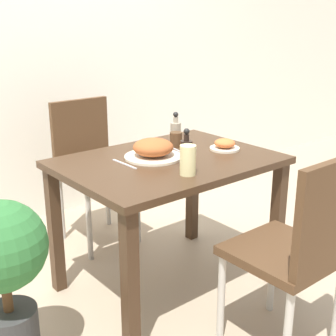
{
  "coord_description": "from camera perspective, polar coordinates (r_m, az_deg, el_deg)",
  "views": [
    {
      "loc": [
        -1.45,
        -1.76,
        1.42
      ],
      "look_at": [
        0.0,
        0.0,
        0.68
      ],
      "focal_mm": 50.0,
      "sensor_mm": 36.0,
      "label": 1
    }
  ],
  "objects": [
    {
      "name": "spoon_utensil",
      "position": [
        2.51,
        1.43,
        2.05
      ],
      "size": [
        0.04,
        0.18,
        0.0
      ],
      "rotation": [
        0.0,
        0.0,
        1.4
      ],
      "color": "silver",
      "rests_on": "dining_table"
    },
    {
      "name": "side_plate",
      "position": [
        2.56,
        6.93,
        2.81
      ],
      "size": [
        0.16,
        0.16,
        0.06
      ],
      "color": "beige",
      "rests_on": "dining_table"
    },
    {
      "name": "drink_cup",
      "position": [
        2.6,
        0.98,
        3.51
      ],
      "size": [
        0.07,
        0.07,
        0.08
      ],
      "color": "#4C331E",
      "rests_on": "dining_table"
    },
    {
      "name": "potted_plant_left",
      "position": [
        1.99,
        -19.39,
        -11.55
      ],
      "size": [
        0.36,
        0.36,
        0.76
      ],
      "color": "#333333",
      "rests_on": "ground_plane"
    },
    {
      "name": "sauce_bottle",
      "position": [
        2.28,
        2.25,
        2.15
      ],
      "size": [
        0.06,
        0.06,
        0.18
      ],
      "color": "black",
      "rests_on": "dining_table"
    },
    {
      "name": "chair_near",
      "position": [
        2.02,
        15.77,
        -9.06
      ],
      "size": [
        0.42,
        0.42,
        0.92
      ],
      "rotation": [
        0.0,
        0.0,
        3.14
      ],
      "color": "#4C331E",
      "rests_on": "ground_plane"
    },
    {
      "name": "dining_table",
      "position": [
        2.42,
        0.0,
        -1.31
      ],
      "size": [
        1.08,
        0.79,
        0.73
      ],
      "color": "#3D2819",
      "rests_on": "ground_plane"
    },
    {
      "name": "chair_far",
      "position": [
        3.05,
        -9.41,
        0.69
      ],
      "size": [
        0.42,
        0.42,
        0.92
      ],
      "color": "#4C331E",
      "rests_on": "ground_plane"
    },
    {
      "name": "juice_glass",
      "position": [
        2.13,
        2.44,
        0.97
      ],
      "size": [
        0.07,
        0.07,
        0.14
      ],
      "color": "beige",
      "rests_on": "dining_table"
    },
    {
      "name": "condiment_bottle",
      "position": [
        2.67,
        0.93,
        4.52
      ],
      "size": [
        0.06,
        0.06,
        0.18
      ],
      "color": "gray",
      "rests_on": "dining_table"
    },
    {
      "name": "ground_plane",
      "position": [
        2.69,
        0.0,
        -13.9
      ],
      "size": [
        16.0,
        16.0,
        0.0
      ],
      "primitive_type": "plane",
      "color": "tan"
    },
    {
      "name": "fork_utensil",
      "position": [
        2.3,
        -5.32,
        0.49
      ],
      "size": [
        0.01,
        0.2,
        0.0
      ],
      "rotation": [
        0.0,
        0.0,
        1.58
      ],
      "color": "silver",
      "rests_on": "dining_table"
    },
    {
      "name": "wall_back",
      "position": [
        3.42,
        -14.87,
        15.42
      ],
      "size": [
        8.0,
        0.05,
        2.6
      ],
      "color": "white",
      "rests_on": "ground_plane"
    },
    {
      "name": "food_plate",
      "position": [
        2.39,
        -1.81,
        2.3
      ],
      "size": [
        0.3,
        0.3,
        0.1
      ],
      "color": "beige",
      "rests_on": "dining_table"
    }
  ]
}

